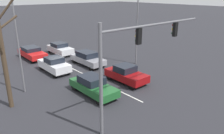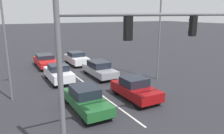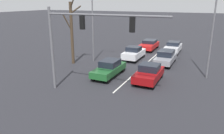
% 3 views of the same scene
% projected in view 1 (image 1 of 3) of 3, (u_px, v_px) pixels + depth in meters
% --- Properties ---
extents(ground_plane, '(240.00, 240.00, 0.00)m').
position_uv_depth(ground_plane, '(63.00, 64.00, 24.77)').
color(ground_plane, '#28282D').
extents(lane_stripe_left_divider, '(0.12, 17.96, 0.01)m').
position_uv_depth(lane_stripe_left_divider, '(78.00, 71.00, 22.65)').
color(lane_stripe_left_divider, silver).
rests_on(lane_stripe_left_divider, ground_plane).
extents(car_maroon_leftlane_front, '(1.87, 4.03, 1.56)m').
position_uv_depth(car_maroon_leftlane_front, '(126.00, 74.00, 19.71)').
color(car_maroon_leftlane_front, maroon).
rests_on(car_maroon_leftlane_front, ground_plane).
extents(car_darkgreen_midlane_front, '(1.72, 4.51, 1.51)m').
position_uv_depth(car_darkgreen_midlane_front, '(93.00, 86.00, 17.29)').
color(car_darkgreen_midlane_front, '#1E5928').
rests_on(car_darkgreen_midlane_front, ground_plane).
extents(car_white_midlane_second, '(1.76, 4.06, 1.60)m').
position_uv_depth(car_white_midlane_second, '(54.00, 65.00, 22.14)').
color(car_white_midlane_second, silver).
rests_on(car_white_midlane_second, ground_plane).
extents(car_gray_leftlane_second, '(1.79, 4.56, 1.52)m').
position_uv_depth(car_gray_leftlane_second, '(87.00, 58.00, 24.32)').
color(car_gray_leftlane_second, gray).
rests_on(car_gray_leftlane_second, ground_plane).
extents(car_silver_leftlane_third, '(1.80, 4.12, 1.52)m').
position_uv_depth(car_silver_leftlane_third, '(60.00, 49.00, 28.47)').
color(car_silver_leftlane_third, silver).
rests_on(car_silver_leftlane_third, ground_plane).
extents(car_red_midlane_third, '(1.93, 4.64, 1.41)m').
position_uv_depth(car_red_midlane_third, '(32.00, 53.00, 26.70)').
color(car_red_midlane_third, red).
rests_on(car_red_midlane_third, ground_plane).
extents(traffic_signal_gantry, '(9.04, 0.37, 6.40)m').
position_uv_depth(traffic_signal_gantry, '(136.00, 49.00, 12.75)').
color(traffic_signal_gantry, slate).
rests_on(traffic_signal_gantry, ground_plane).
extents(street_lamp_right_shoulder, '(1.92, 0.24, 8.32)m').
position_uv_depth(street_lamp_right_shoulder, '(19.00, 34.00, 16.53)').
color(street_lamp_right_shoulder, slate).
rests_on(street_lamp_right_shoulder, ground_plane).
extents(street_lamp_left_shoulder, '(1.76, 0.24, 9.29)m').
position_uv_depth(street_lamp_left_shoulder, '(136.00, 17.00, 23.18)').
color(street_lamp_left_shoulder, slate).
rests_on(street_lamp_left_shoulder, ground_plane).
extents(bare_tree_near, '(1.79, 1.05, 7.50)m').
position_uv_depth(bare_tree_near, '(4.00, 57.00, 14.47)').
color(bare_tree_near, '#423323').
rests_on(bare_tree_near, ground_plane).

